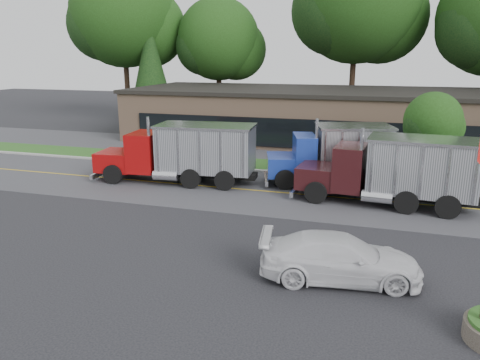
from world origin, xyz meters
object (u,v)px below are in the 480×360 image
object	(u,v)px
rally_car	(340,258)
dump_truck_maroon	(396,169)
dump_truck_blue	(336,153)
dump_truck_red	(185,152)

from	to	relation	value
rally_car	dump_truck_maroon	bearing A→B (deg)	-20.68
dump_truck_blue	dump_truck_red	bearing A→B (deg)	-1.72
dump_truck_red	dump_truck_blue	world-z (taller)	same
dump_truck_blue	dump_truck_maroon	world-z (taller)	same
dump_truck_blue	rally_car	xyz separation A→B (m)	(1.38, -11.71, -1.04)
dump_truck_maroon	rally_car	world-z (taller)	dump_truck_maroon
rally_car	dump_truck_red	bearing A→B (deg)	35.85
dump_truck_red	dump_truck_blue	bearing A→B (deg)	-171.31
dump_truck_blue	dump_truck_maroon	bearing A→B (deg)	120.58
dump_truck_red	rally_car	distance (m)	13.66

